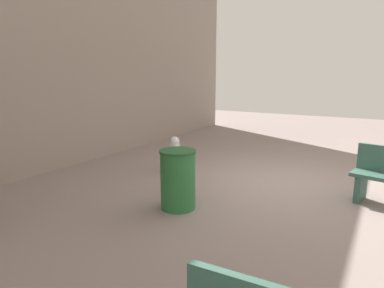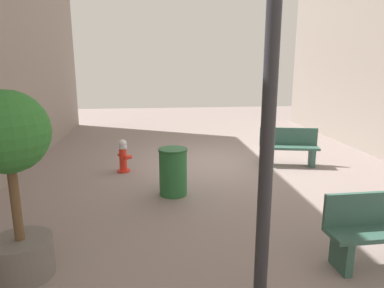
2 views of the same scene
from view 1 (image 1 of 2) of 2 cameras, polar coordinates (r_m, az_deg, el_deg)
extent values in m
plane|color=gray|center=(6.98, 15.27, -6.26)|extent=(23.40, 23.40, 0.00)
cylinder|color=red|center=(7.40, -2.88, -4.65)|extent=(0.30, 0.30, 0.05)
cylinder|color=red|center=(7.32, -2.90, -2.47)|extent=(0.18, 0.18, 0.53)
cylinder|color=silver|center=(7.26, -2.92, -0.20)|extent=(0.22, 0.22, 0.06)
sphere|color=silver|center=(7.24, -2.93, 0.46)|extent=(0.20, 0.20, 0.20)
cylinder|color=red|center=(7.44, -2.92, -1.74)|extent=(0.14, 0.15, 0.08)
cylinder|color=red|center=(7.18, -2.89, -2.24)|extent=(0.14, 0.15, 0.08)
cylinder|color=red|center=(7.32, -1.74, -2.27)|extent=(0.17, 0.16, 0.10)
cube|color=#33594C|center=(6.42, 26.35, -6.58)|extent=(0.18, 0.41, 0.45)
cylinder|color=#266633|center=(5.39, -2.37, -6.14)|extent=(0.55, 0.55, 0.90)
cylinder|color=#1E5128|center=(5.27, -2.41, -1.25)|extent=(0.58, 0.58, 0.04)
camera|label=2|loc=(3.87, -96.83, 5.81)|focal=32.51mm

